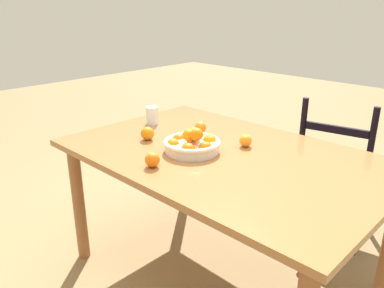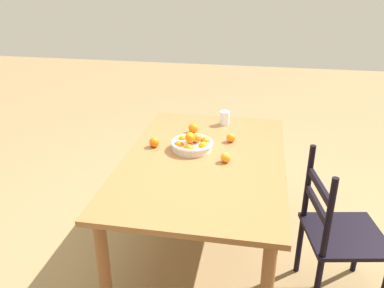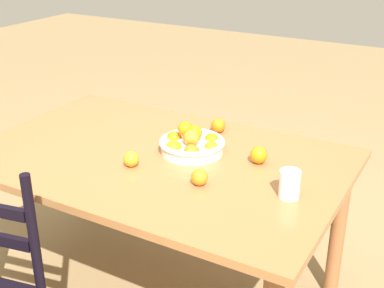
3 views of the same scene
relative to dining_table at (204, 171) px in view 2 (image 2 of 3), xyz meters
name	(u,v)px [view 2 (image 2 of 3)]	position (x,y,z in m)	size (l,w,h in m)	color
ground_plane	(203,251)	(0.00, 0.00, -0.67)	(12.00, 12.00, 0.00)	olive
dining_table	(204,171)	(0.00, 0.00, 0.00)	(1.61, 1.04, 0.76)	#9C6438
chair_near_window	(338,235)	(0.24, 0.85, -0.22)	(0.52, 0.52, 0.94)	black
fruit_bowl	(192,144)	(-0.12, -0.10, 0.13)	(0.29, 0.29, 0.13)	white
orange_loose_0	(154,142)	(-0.11, -0.37, 0.13)	(0.07, 0.07, 0.07)	orange
orange_loose_1	(193,128)	(-0.42, -0.15, 0.13)	(0.07, 0.07, 0.07)	orange
orange_loose_2	(231,138)	(-0.29, 0.15, 0.13)	(0.07, 0.07, 0.07)	orange
orange_loose_3	(226,158)	(0.03, 0.14, 0.13)	(0.07, 0.07, 0.07)	orange
drinking_glass	(225,118)	(-0.63, 0.07, 0.15)	(0.08, 0.08, 0.11)	silver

